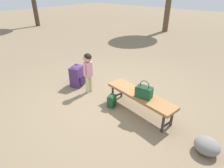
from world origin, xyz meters
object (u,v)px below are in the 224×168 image
(handbag, at_px, (144,92))
(trail_rock, at_px, (207,146))
(park_bench, at_px, (140,96))
(child_standing, at_px, (88,67))
(backpack_small, at_px, (112,100))
(backpack_large, at_px, (77,75))

(handbag, distance_m, trail_rock, 1.40)
(park_bench, bearing_deg, child_standing, 3.07)
(trail_rock, bearing_deg, backpack_small, -0.08)
(handbag, bearing_deg, park_bench, -26.79)
(backpack_large, xyz_separation_m, backpack_small, (-1.36, 0.18, -0.15))
(handbag, xyz_separation_m, child_standing, (1.56, 0.02, 0.11))
(park_bench, bearing_deg, handbag, 153.21)
(handbag, relative_size, trail_rock, 0.92)
(park_bench, xyz_separation_m, child_standing, (1.45, 0.08, 0.29))
(handbag, height_order, backpack_small, handbag)
(park_bench, xyz_separation_m, backpack_large, (1.94, 0.03, -0.08))
(handbag, height_order, backpack_large, handbag)
(child_standing, bearing_deg, park_bench, -176.93)
(trail_rock, bearing_deg, backpack_large, -3.18)
(child_standing, bearing_deg, backpack_small, 170.90)
(trail_rock, bearing_deg, child_standing, -2.81)
(backpack_small, bearing_deg, backpack_large, -7.72)
(park_bench, bearing_deg, trail_rock, 171.31)
(backpack_large, bearing_deg, child_standing, 174.71)
(child_standing, relative_size, trail_rock, 2.57)
(handbag, relative_size, child_standing, 0.36)
(park_bench, xyz_separation_m, backpack_small, (0.58, 0.22, -0.23))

